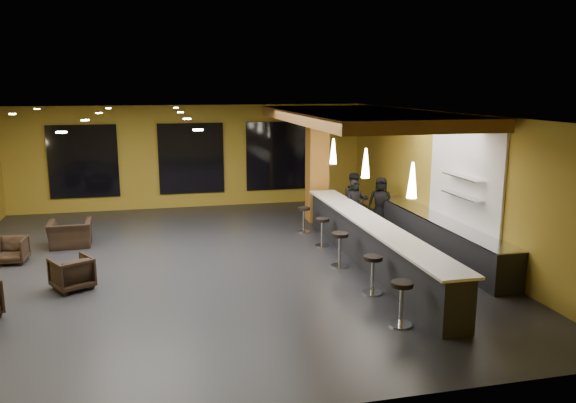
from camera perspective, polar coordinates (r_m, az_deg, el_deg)
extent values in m
cube|color=black|center=(13.58, -7.80, -6.40)|extent=(12.00, 13.00, 0.10)
cube|color=black|center=(12.93, -8.25, 8.95)|extent=(12.00, 13.00, 0.10)
cube|color=olive|center=(19.60, -9.82, 4.52)|extent=(12.00, 0.10, 3.50)
cube|color=olive|center=(6.85, -2.82, -8.79)|extent=(12.00, 0.10, 3.50)
cube|color=olive|center=(14.93, 15.77, 2.03)|extent=(0.10, 13.00, 3.50)
cube|color=brown|center=(14.81, 7.19, 8.58)|extent=(3.60, 8.00, 0.28)
cube|color=black|center=(19.60, -20.07, 3.84)|extent=(2.20, 0.06, 2.40)
cube|color=black|center=(19.50, -9.79, 4.34)|extent=(2.20, 0.06, 2.40)
cube|color=black|center=(19.90, -1.11, 4.65)|extent=(2.20, 0.06, 2.40)
cube|color=white|center=(14.00, 17.47, 2.35)|extent=(0.06, 3.20, 2.40)
cube|color=black|center=(13.31, 8.45, -4.32)|extent=(0.60, 8.00, 1.00)
cube|color=silver|center=(13.17, 8.52, -2.13)|extent=(0.78, 8.10, 0.05)
cube|color=black|center=(14.59, 15.05, -3.46)|extent=(0.70, 6.00, 0.86)
cube|color=silver|center=(14.48, 15.15, -1.72)|extent=(0.72, 6.00, 0.03)
cube|color=silver|center=(13.82, 17.29, 0.56)|extent=(0.30, 1.50, 0.03)
cube|color=silver|center=(13.75, 17.40, 2.40)|extent=(0.30, 1.50, 0.03)
cube|color=#996122|center=(17.32, 2.98, 3.74)|extent=(0.60, 0.60, 3.50)
cone|color=white|center=(11.12, 12.52, 2.12)|extent=(0.20, 0.20, 0.70)
cone|color=white|center=(13.38, 7.90, 3.89)|extent=(0.20, 0.20, 0.70)
cone|color=white|center=(15.72, 4.63, 5.11)|extent=(0.20, 0.20, 0.70)
imported|color=black|center=(15.86, 6.82, -0.62)|extent=(0.60, 0.42, 1.56)
imported|color=black|center=(16.62, 6.82, 0.10)|extent=(0.85, 0.69, 1.64)
imported|color=black|center=(16.84, 9.38, -0.08)|extent=(0.86, 0.73, 1.50)
imported|color=black|center=(12.52, -21.11, -6.79)|extent=(1.01, 1.02, 0.69)
imported|color=black|center=(14.87, -26.27, -4.48)|extent=(0.71, 0.73, 0.62)
imported|color=black|center=(15.73, -21.24, -3.09)|extent=(1.10, 0.97, 0.69)
cylinder|color=silver|center=(10.31, 11.35, -12.16)|extent=(0.41, 0.41, 0.03)
cylinder|color=silver|center=(10.17, 11.43, -10.29)|extent=(0.07, 0.07, 0.72)
cylinder|color=black|center=(10.03, 11.52, -8.23)|extent=(0.39, 0.39, 0.08)
cylinder|color=silver|center=(11.68, 8.53, -9.15)|extent=(0.40, 0.40, 0.03)
cylinder|color=silver|center=(11.55, 8.59, -7.50)|extent=(0.07, 0.07, 0.70)
cylinder|color=black|center=(11.44, 8.65, -5.69)|extent=(0.38, 0.38, 0.08)
cylinder|color=silver|center=(13.24, 5.25, -6.53)|extent=(0.41, 0.41, 0.03)
cylinder|color=silver|center=(13.13, 5.28, -5.02)|extent=(0.07, 0.07, 0.72)
cylinder|color=black|center=(13.02, 5.31, -3.37)|extent=(0.39, 0.39, 0.08)
cylinder|color=silver|center=(14.83, 3.47, -4.49)|extent=(0.38, 0.38, 0.03)
cylinder|color=silver|center=(14.74, 3.49, -3.23)|extent=(0.07, 0.07, 0.67)
cylinder|color=black|center=(14.65, 3.51, -1.87)|extent=(0.36, 0.36, 0.08)
cylinder|color=silver|center=(16.19, 1.60, -3.08)|extent=(0.37, 0.37, 0.03)
cylinder|color=silver|center=(16.11, 1.61, -1.95)|extent=(0.06, 0.06, 0.65)
cylinder|color=black|center=(16.03, 1.62, -0.72)|extent=(0.35, 0.35, 0.07)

